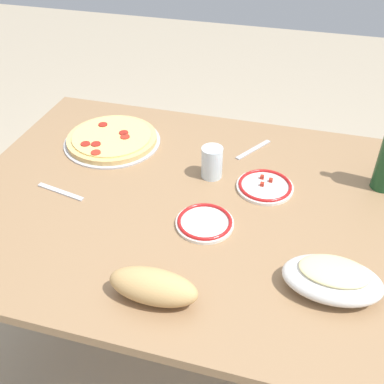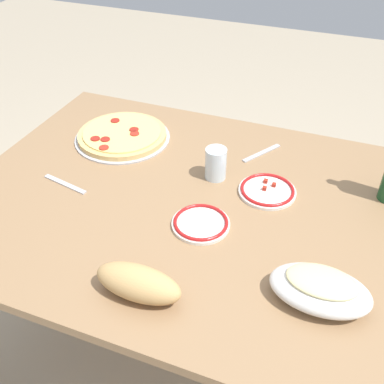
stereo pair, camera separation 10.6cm
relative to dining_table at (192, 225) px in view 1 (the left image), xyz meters
The scene contains 10 objects.
ground_plane 0.65m from the dining_table, ahead, with size 8.00×8.00×0.00m, color tan.
dining_table is the anchor object (origin of this frame).
pepperoni_pizza 0.46m from the dining_table, 33.45° to the right, with size 0.35×0.35×0.03m.
baked_pasta_dish 0.51m from the dining_table, 149.40° to the left, with size 0.24×0.15×0.08m.
water_glass 0.21m from the dining_table, 101.43° to the right, with size 0.07×0.07×0.11m, color silver.
side_plate_near 0.26m from the dining_table, 150.30° to the right, with size 0.18×0.18×0.02m.
side_plate_far 0.16m from the dining_table, 123.32° to the left, with size 0.17×0.17×0.02m.
bread_loaf 0.41m from the dining_table, 92.00° to the left, with size 0.22×0.09×0.08m, color tan.
fork_left 0.42m from the dining_table, 10.43° to the left, with size 0.17×0.02×0.01m, color #B7B7BC.
fork_right 0.37m from the dining_table, 112.22° to the right, with size 0.17×0.02×0.01m, color #B7B7BC.
Camera 1 is at (-0.29, 1.05, 1.63)m, focal length 42.80 mm.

